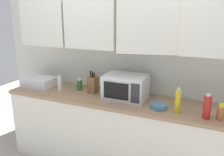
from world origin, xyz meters
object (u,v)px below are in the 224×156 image
(bowl_ceramic_small, at_px, (159,106))
(knife_block, at_px, (93,85))
(dish_rack, at_px, (40,82))
(bottle_spice_jar, at_px, (221,112))
(microwave, at_px, (126,87))
(bottle_white_jar, at_px, (60,83))
(bottle_red_sauce, at_px, (207,107))
(bottle_green_oil, at_px, (79,84))
(bottle_yellow_mustard, at_px, (178,101))

(bowl_ceramic_small, bearing_deg, knife_block, 168.66)
(bowl_ceramic_small, bearing_deg, dish_rack, 175.98)
(dish_rack, relative_size, bottle_spice_jar, 2.44)
(microwave, distance_m, dish_rack, 1.22)
(bottle_white_jar, height_order, bowl_ceramic_small, bottle_white_jar)
(bottle_red_sauce, height_order, bowl_ceramic_small, bottle_red_sauce)
(bottle_spice_jar, distance_m, bottle_red_sauce, 0.13)
(dish_rack, height_order, bowl_ceramic_small, dish_rack)
(bottle_white_jar, distance_m, bottle_green_oil, 0.25)
(bottle_white_jar, relative_size, bottle_red_sauce, 0.84)
(dish_rack, xyz_separation_m, bottle_spice_jar, (2.23, -0.14, 0.01))
(dish_rack, distance_m, bottle_yellow_mustard, 1.84)
(knife_block, relative_size, bottle_red_sauce, 1.14)
(microwave, relative_size, bottle_red_sauce, 1.96)
(knife_block, distance_m, bowl_ceramic_small, 0.89)
(dish_rack, relative_size, knife_block, 1.36)
(bottle_white_jar, relative_size, bowl_ceramic_small, 1.17)
(bottle_green_oil, bearing_deg, dish_rack, -171.88)
(bottle_red_sauce, bearing_deg, bottle_green_oil, 170.72)
(knife_block, bearing_deg, bottle_spice_jar, -7.89)
(bottle_yellow_mustard, distance_m, bottle_white_jar, 1.50)
(bottle_spice_jar, height_order, bowl_ceramic_small, bottle_spice_jar)
(dish_rack, distance_m, bottle_white_jar, 0.35)
(knife_block, xyz_separation_m, bottle_spice_jar, (1.45, -0.20, -0.03))
(bottle_spice_jar, bearing_deg, microwave, 170.14)
(bottle_yellow_mustard, bearing_deg, bottle_red_sauce, -5.23)
(knife_block, xyz_separation_m, bottle_yellow_mustard, (1.06, -0.20, 0.02))
(bottle_yellow_mustard, bearing_deg, bottle_spice_jar, 0.51)
(bottle_green_oil, bearing_deg, microwave, -4.20)
(dish_rack, xyz_separation_m, bottle_yellow_mustard, (1.84, -0.15, 0.06))
(bowl_ceramic_small, bearing_deg, bottle_yellow_mustard, -9.18)
(dish_rack, relative_size, bottle_green_oil, 2.45)
(bottle_green_oil, bearing_deg, bottle_yellow_mustard, -10.14)
(knife_block, distance_m, bottle_red_sauce, 1.35)
(bottle_red_sauce, bearing_deg, bottle_yellow_mustard, 174.77)
(knife_block, height_order, bottle_spice_jar, knife_block)
(bottle_green_oil, bearing_deg, knife_block, -6.02)
(bottle_yellow_mustard, xyz_separation_m, bottle_green_oil, (-1.27, 0.23, -0.05))
(bottle_white_jar, bearing_deg, microwave, 4.41)
(microwave, xyz_separation_m, dish_rack, (-1.22, -0.03, -0.08))
(bottle_yellow_mustard, height_order, bottle_red_sauce, bottle_yellow_mustard)
(microwave, relative_size, bottle_white_jar, 2.35)
(microwave, relative_size, dish_rack, 1.26)
(dish_rack, bearing_deg, bottle_green_oil, 8.12)
(knife_block, relative_size, bottle_yellow_mustard, 1.07)
(microwave, bearing_deg, bottle_white_jar, -175.59)
(microwave, xyz_separation_m, bowl_ceramic_small, (0.43, -0.15, -0.11))
(bottle_spice_jar, bearing_deg, bowl_ceramic_small, 177.32)
(bottle_yellow_mustard, xyz_separation_m, bottle_red_sauce, (0.27, -0.03, -0.01))
(bottle_white_jar, distance_m, bowl_ceramic_small, 1.30)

